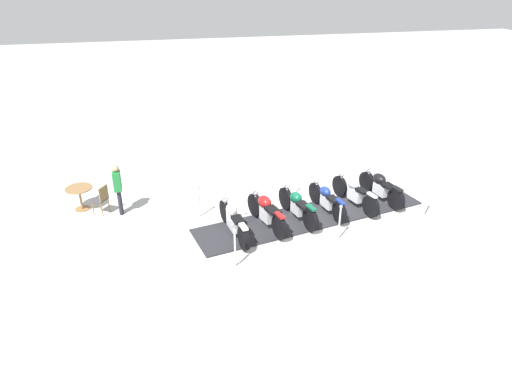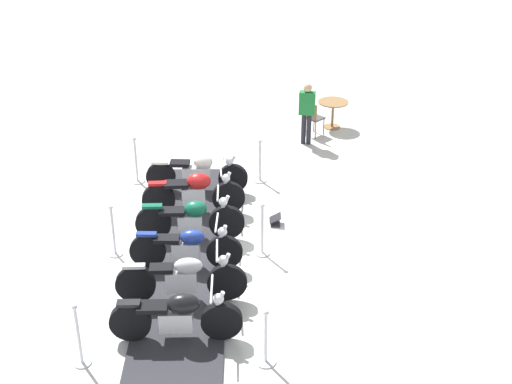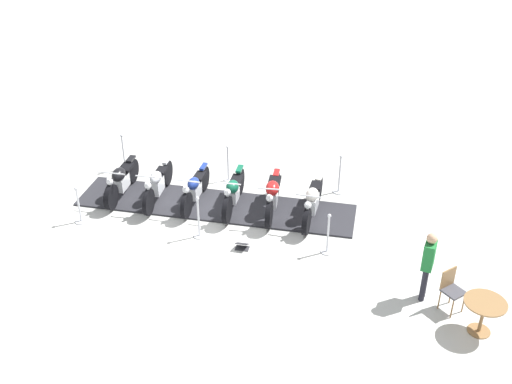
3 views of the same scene
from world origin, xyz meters
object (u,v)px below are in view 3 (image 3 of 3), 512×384
at_px(stanchion_right_rear, 328,239).
at_px(motorcycle_black, 121,180).
at_px(info_placard, 242,246).
at_px(motorcycle_forest, 233,192).
at_px(motorcycle_navy, 195,188).
at_px(stanchion_left_rear, 339,180).
at_px(cafe_chair_near_table, 451,287).
at_px(motorcycle_maroon, 273,195).
at_px(stanchion_left_front, 124,157).
at_px(stanchion_left_mid, 228,168).
at_px(motorcycle_chrome, 158,184).
at_px(stanchion_right_front, 80,211).
at_px(stanchion_right_mid, 199,223).
at_px(cafe_table, 484,309).
at_px(motorcycle_cream, 313,201).
at_px(bystander_person, 428,261).

bearing_deg(stanchion_right_rear, motorcycle_black, -2.65).
bearing_deg(info_placard, motorcycle_forest, -69.72).
bearing_deg(motorcycle_navy, info_placard, 46.18).
bearing_deg(stanchion_right_rear, motorcycle_navy, -9.89).
relative_size(motorcycle_black, stanchion_left_rear, 1.88).
bearing_deg(motorcycle_black, cafe_chair_near_table, 70.52).
distance_m(motorcycle_navy, motorcycle_maroon, 2.09).
bearing_deg(motorcycle_maroon, stanchion_left_front, -110.95).
xyz_separation_m(motorcycle_maroon, stanchion_left_mid, (1.82, -1.14, -0.15)).
distance_m(motorcycle_chrome, info_placard, 3.23).
distance_m(stanchion_right_front, stanchion_left_front, 2.89).
bearing_deg(stanchion_right_mid, stanchion_left_front, -31.37).
bearing_deg(motorcycle_black, stanchion_left_mid, 118.85).
xyz_separation_m(stanchion_left_rear, stanchion_right_rear, (-0.56, 2.83, -0.01)).
height_order(info_placard, cafe_table, cafe_table).
height_order(stanchion_left_front, cafe_table, stanchion_left_front).
bearing_deg(motorcycle_forest, info_placard, 19.25).
bearing_deg(motorcycle_cream, stanchion_right_front, -73.17).
bearing_deg(motorcycle_maroon, motorcycle_chrome, -93.43).
height_order(motorcycle_black, motorcycle_cream, motorcycle_black).
xyz_separation_m(stanchion_left_front, stanchion_right_rear, (-6.74, 1.61, -0.05)).
height_order(stanchion_right_mid, info_placard, stanchion_right_mid).
xyz_separation_m(stanchion_right_front, bystander_person, (-8.55, -0.43, 0.66)).
distance_m(stanchion_left_mid, stanchion_left_rear, 3.15).
relative_size(motorcycle_chrome, motorcycle_maroon, 1.05).
height_order(stanchion_right_front, info_placard, stanchion_right_front).
height_order(motorcycle_navy, info_placard, motorcycle_navy).
distance_m(motorcycle_black, bystander_person, 8.37).
relative_size(stanchion_right_mid, bystander_person, 0.68).
bearing_deg(info_placard, cafe_chair_near_table, 165.97).
bearing_deg(bystander_person, motorcycle_chrome, -9.88).
distance_m(stanchion_left_rear, stanchion_right_rear, 2.89).
bearing_deg(bystander_person, info_placard, -1.63).
relative_size(motorcycle_black, bystander_person, 1.29).
distance_m(motorcycle_black, motorcycle_forest, 3.12).
bearing_deg(info_placard, motorcycle_chrome, -32.03).
bearing_deg(motorcycle_cream, motorcycle_forest, -87.17).
height_order(motorcycle_chrome, stanchion_right_mid, stanchion_right_mid).
height_order(motorcycle_cream, info_placard, motorcycle_cream).
distance_m(cafe_table, cafe_chair_near_table, 0.82).
distance_m(stanchion_left_rear, bystander_person, 4.70).
relative_size(stanchion_left_mid, bystander_person, 0.67).
bearing_deg(motorcycle_chrome, stanchion_left_rear, 105.51).
xyz_separation_m(stanchion_right_mid, stanchion_left_front, (3.65, -2.22, 0.02)).
relative_size(motorcycle_forest, info_placard, 6.04).
relative_size(motorcycle_black, stanchion_left_front, 1.88).
xyz_separation_m(motorcycle_chrome, stanchion_right_rear, (-4.89, 0.47, -0.16)).
xyz_separation_m(stanchion_right_front, cafe_chair_near_table, (-9.09, -0.31, 0.23)).
bearing_deg(motorcycle_navy, motorcycle_chrome, -88.03).
bearing_deg(stanchion_left_mid, cafe_chair_near_table, 154.46).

